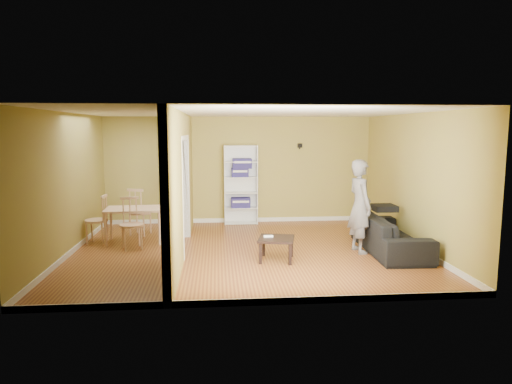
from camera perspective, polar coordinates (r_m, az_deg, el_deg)
room_shell at (r=8.51m, az=-1.23°, el=1.14°), size 6.50×6.50×6.50m
partition at (r=8.52m, az=-9.31°, el=1.04°), size 0.22×5.50×2.60m
wall_speaker at (r=11.32m, az=5.51°, el=5.80°), size 0.10×0.10×0.10m
sofa at (r=8.99m, az=16.39°, el=-4.38°), size 2.34×1.07×0.88m
person at (r=8.69m, az=12.90°, el=-0.75°), size 0.83×0.70×2.05m
bookshelf at (r=11.14m, az=-1.92°, el=0.93°), size 0.81×0.35×1.92m
paper_box_navy_a at (r=11.15m, az=-1.93°, el=-1.31°), size 0.46×0.30×0.24m
paper_box_navy_b at (r=11.06m, az=-2.02°, el=2.45°), size 0.41×0.26×0.21m
paper_box_navy_c at (r=11.04m, az=-1.75°, el=3.73°), size 0.46×0.30×0.23m
coffee_table at (r=8.06m, az=2.57°, el=-6.16°), size 0.61×0.61×0.41m
game_controller at (r=8.08m, az=1.56°, el=-5.55°), size 0.17×0.04×0.03m
dining_table at (r=9.61m, az=-15.00°, el=-2.41°), size 1.13×0.75×0.71m
chair_left at (r=9.78m, az=-19.33°, el=-3.21°), size 0.48×0.48×0.99m
chair_near at (r=9.09m, az=-15.30°, el=-3.82°), size 0.57×0.57×1.00m
chair_far at (r=10.28m, az=-14.31°, el=-2.34°), size 0.60×0.60×1.04m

